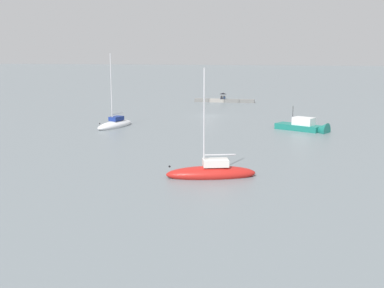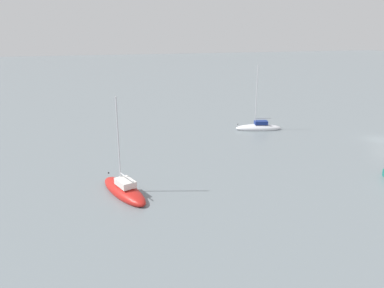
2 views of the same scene
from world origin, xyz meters
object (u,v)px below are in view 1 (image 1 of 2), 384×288
Objects in this scene: person_seated_blue_left at (224,98)px; sailboat_white_mid at (115,124)px; person_seated_dark_right at (221,98)px; umbrella_open_black at (223,93)px; sailboat_red_far at (211,173)px; motorboat_teal_near at (306,128)px.

sailboat_white_mid is at bearing 77.79° from person_seated_blue_left.
person_seated_dark_right is (0.56, 0.11, 0.00)m from person_seated_blue_left.
umbrella_open_black is 60.07m from sailboat_red_far.
umbrella_open_black is 0.20× the size of motorboat_teal_near.
person_seated_dark_right is at bearing 34.62° from umbrella_open_black.
umbrella_open_black is at bearing -139.47° from person_seated_dark_right.
sailboat_red_far is (-5.67, 59.67, -0.54)m from person_seated_blue_left.
sailboat_white_mid is at bearing 78.58° from person_seated_dark_right.
sailboat_red_far reaches higher than umbrella_open_black.
umbrella_open_black is 0.15× the size of sailboat_red_far.
person_seated_blue_left is at bearing -163.18° from person_seated_dark_right.
sailboat_red_far reaches higher than person_seated_blue_left.
person_seated_dark_right is at bearing -125.97° from motorboat_teal_near.
sailboat_red_far is at bearing 9.83° from motorboat_teal_near.
umbrella_open_black is at bearing -89.72° from sailboat_white_mid.
person_seated_blue_left is at bearing -9.76° from sailboat_red_far.
person_seated_blue_left is at bearing -90.17° from sailboat_white_mid.
person_seated_dark_right is at bearing -89.39° from sailboat_white_mid.
person_seated_dark_right is at bearing -9.22° from sailboat_red_far.
sailboat_white_mid is 26.35m from motorboat_teal_near.
sailboat_white_mid is at bearing 19.50° from sailboat_red_far.
sailboat_white_mid reaches higher than person_seated_blue_left.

